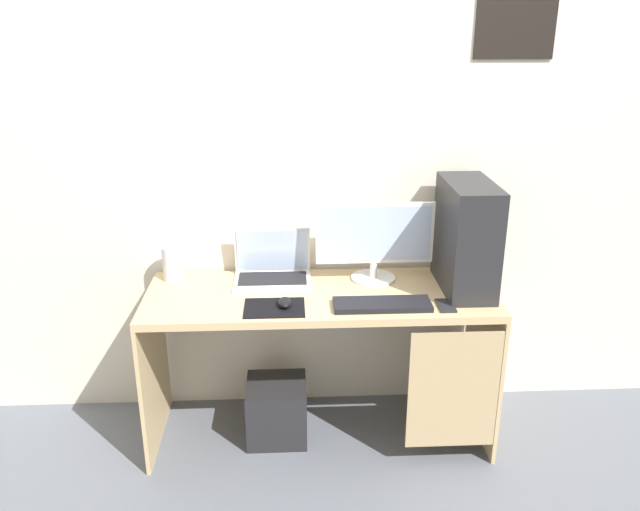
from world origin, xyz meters
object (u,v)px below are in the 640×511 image
(speaker, at_px, (172,263))
(keyboard, at_px, (382,304))
(subwoofer, at_px, (277,410))
(pc_tower, at_px, (467,237))
(mouse_left, at_px, (285,302))
(monitor, at_px, (375,241))
(cell_phone, at_px, (446,306))
(laptop, at_px, (272,270))

(speaker, xyz_separation_m, keyboard, (0.95, -0.35, -0.07))
(speaker, distance_m, keyboard, 1.01)
(speaker, bearing_deg, subwoofer, -22.71)
(pc_tower, relative_size, speaker, 3.01)
(keyboard, bearing_deg, subwoofer, 162.03)
(mouse_left, relative_size, subwoofer, 0.34)
(monitor, bearing_deg, pc_tower, -15.92)
(keyboard, height_order, cell_phone, keyboard)
(pc_tower, relative_size, mouse_left, 5.18)
(pc_tower, xyz_separation_m, subwoofer, (-0.87, -0.04, -0.86))
(speaker, relative_size, keyboard, 0.39)
(subwoofer, bearing_deg, laptop, 92.40)
(speaker, height_order, keyboard, speaker)
(keyboard, bearing_deg, monitor, 89.77)
(laptop, bearing_deg, keyboard, -34.83)
(laptop, height_order, cell_phone, laptop)
(laptop, distance_m, subwoofer, 0.68)
(monitor, xyz_separation_m, mouse_left, (-0.42, -0.28, -0.18))
(pc_tower, height_order, laptop, pc_tower)
(mouse_left, bearing_deg, cell_phone, -2.54)
(keyboard, xyz_separation_m, subwoofer, (-0.47, 0.15, -0.62))
(monitor, height_order, laptop, monitor)
(laptop, height_order, mouse_left, laptop)
(keyboard, relative_size, mouse_left, 4.38)
(speaker, relative_size, subwoofer, 0.58)
(keyboard, distance_m, mouse_left, 0.42)
(speaker, bearing_deg, mouse_left, -32.11)
(speaker, xyz_separation_m, subwoofer, (0.48, -0.20, -0.69))
(pc_tower, distance_m, mouse_left, 0.87)
(laptop, relative_size, cell_phone, 2.77)
(monitor, height_order, keyboard, monitor)
(pc_tower, bearing_deg, monitor, 164.08)
(monitor, relative_size, subwoofer, 1.93)
(laptop, distance_m, cell_phone, 0.83)
(laptop, bearing_deg, cell_phone, -24.52)
(speaker, distance_m, subwoofer, 0.86)
(pc_tower, distance_m, keyboard, 0.50)
(pc_tower, height_order, cell_phone, pc_tower)
(mouse_left, bearing_deg, speaker, 147.89)
(pc_tower, xyz_separation_m, mouse_left, (-0.82, -0.17, -0.23))
(monitor, relative_size, speaker, 3.31)
(laptop, bearing_deg, speaker, 177.45)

